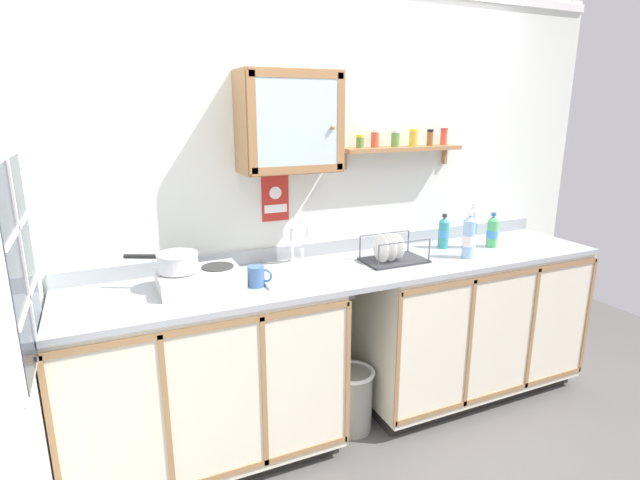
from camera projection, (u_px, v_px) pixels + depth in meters
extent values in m
plane|color=#565451|center=(391.00, 462.00, 2.62)|extent=(6.11, 6.11, 0.00)
cube|color=silver|center=(332.00, 204.00, 2.95)|extent=(3.71, 0.05, 2.51)
cube|color=black|center=(208.00, 449.00, 2.66)|extent=(1.30, 0.54, 0.08)
cube|color=beige|center=(204.00, 374.00, 2.51)|extent=(1.33, 0.60, 0.85)
cube|color=#997047|center=(213.00, 327.00, 2.14)|extent=(1.33, 0.01, 0.03)
cube|color=#997047|center=(222.00, 476.00, 2.34)|extent=(1.33, 0.01, 0.03)
cube|color=#997047|center=(53.00, 445.00, 1.98)|extent=(0.02, 0.01, 0.79)
cube|color=#997047|center=(167.00, 417.00, 2.16)|extent=(0.02, 0.01, 0.79)
cube|color=#997047|center=(264.00, 394.00, 2.33)|extent=(0.02, 0.01, 0.79)
cube|color=#997047|center=(348.00, 374.00, 2.51)|extent=(0.02, 0.01, 0.79)
cube|color=black|center=(459.00, 381.00, 3.33)|extent=(1.42, 0.54, 0.08)
cube|color=beige|center=(468.00, 318.00, 3.18)|extent=(1.45, 0.60, 0.85)
cube|color=#997047|center=(509.00, 275.00, 2.81)|extent=(1.45, 0.01, 0.03)
cube|color=#997047|center=(496.00, 394.00, 3.01)|extent=(1.45, 0.01, 0.03)
cube|color=#997047|center=(398.00, 362.00, 2.63)|extent=(0.02, 0.01, 0.79)
cube|color=#997047|center=(470.00, 345.00, 2.82)|extent=(0.02, 0.01, 0.79)
cube|color=#997047|center=(533.00, 330.00, 3.01)|extent=(0.02, 0.01, 0.79)
cube|color=#997047|center=(588.00, 317.00, 3.20)|extent=(0.02, 0.01, 0.79)
cube|color=#9EA3A8|center=(357.00, 269.00, 2.74)|extent=(3.07, 0.63, 0.03)
cube|color=#9EA3A8|center=(335.00, 247.00, 2.98)|extent=(3.07, 0.02, 0.08)
cube|color=silver|center=(305.00, 272.00, 2.63)|extent=(0.52, 0.36, 0.01)
cube|color=slate|center=(305.00, 294.00, 2.67)|extent=(0.44, 0.29, 0.01)
cube|color=slate|center=(295.00, 276.00, 2.78)|extent=(0.44, 0.01, 0.13)
cube|color=slate|center=(316.00, 293.00, 2.52)|extent=(0.44, 0.01, 0.13)
cylinder|color=#4C4C51|center=(305.00, 295.00, 2.67)|extent=(0.04, 0.04, 0.01)
cylinder|color=silver|center=(292.00, 260.00, 2.81)|extent=(0.05, 0.05, 0.02)
cylinder|color=silver|center=(292.00, 244.00, 2.79)|extent=(0.02, 0.02, 0.17)
torus|color=silver|center=(296.00, 233.00, 2.70)|extent=(0.16, 0.02, 0.16)
cylinder|color=silver|center=(302.00, 253.00, 2.83)|extent=(0.02, 0.02, 0.06)
cube|color=silver|center=(200.00, 279.00, 2.40)|extent=(0.39, 0.29, 0.09)
cylinder|color=#2D2D2D|center=(178.00, 272.00, 2.37)|extent=(0.16, 0.16, 0.01)
cylinder|color=#2D2D2D|center=(218.00, 267.00, 2.45)|extent=(0.16, 0.16, 0.01)
cylinder|color=black|center=(184.00, 291.00, 2.25)|extent=(0.03, 0.02, 0.03)
cylinder|color=black|center=(225.00, 285.00, 2.33)|extent=(0.03, 0.02, 0.03)
cylinder|color=silver|center=(178.00, 263.00, 2.36)|extent=(0.19, 0.19, 0.08)
torus|color=silver|center=(177.00, 254.00, 2.35)|extent=(0.20, 0.20, 0.01)
cylinder|color=black|center=(141.00, 256.00, 2.36)|extent=(0.15, 0.09, 0.02)
cylinder|color=silver|center=(472.00, 229.00, 3.08)|extent=(0.06, 0.06, 0.24)
cone|color=silver|center=(474.00, 208.00, 3.04)|extent=(0.06, 0.06, 0.03)
cylinder|color=white|center=(474.00, 205.00, 3.04)|extent=(0.03, 0.03, 0.02)
cylinder|color=#3F8CCC|center=(472.00, 228.00, 3.07)|extent=(0.06, 0.06, 0.07)
cylinder|color=#4CB266|center=(492.00, 234.00, 3.11)|extent=(0.07, 0.07, 0.17)
cone|color=#4CB266|center=(493.00, 218.00, 3.08)|extent=(0.07, 0.07, 0.03)
cylinder|color=#2D59B2|center=(494.00, 214.00, 3.08)|extent=(0.03, 0.03, 0.02)
cylinder|color=#3F8CCC|center=(492.00, 234.00, 3.11)|extent=(0.07, 0.07, 0.05)
cylinder|color=#8CB7E0|center=(468.00, 239.00, 2.87)|extent=(0.07, 0.07, 0.22)
cone|color=#8CB7E0|center=(470.00, 218.00, 2.84)|extent=(0.07, 0.07, 0.03)
cylinder|color=white|center=(471.00, 214.00, 2.83)|extent=(0.03, 0.03, 0.02)
cylinder|color=white|center=(468.00, 241.00, 2.88)|extent=(0.07, 0.07, 0.06)
cylinder|color=teal|center=(443.00, 235.00, 3.09)|extent=(0.06, 0.06, 0.17)
cone|color=teal|center=(444.00, 219.00, 3.06)|extent=(0.06, 0.06, 0.03)
cylinder|color=#262626|center=(445.00, 216.00, 3.05)|extent=(0.03, 0.03, 0.02)
cylinder|color=#3F8CCC|center=(444.00, 234.00, 3.08)|extent=(0.07, 0.07, 0.05)
cube|color=#333338|center=(394.00, 260.00, 2.83)|extent=(0.36, 0.23, 0.01)
cylinder|color=#4C4F54|center=(379.00, 257.00, 2.65)|extent=(0.01, 0.01, 0.13)
cylinder|color=#4C4F54|center=(429.00, 250.00, 2.78)|extent=(0.01, 0.01, 0.13)
cylinder|color=#4C4F54|center=(360.00, 247.00, 2.84)|extent=(0.01, 0.01, 0.13)
cylinder|color=#4C4F54|center=(408.00, 241.00, 2.97)|extent=(0.01, 0.01, 0.13)
cylinder|color=#4C4F54|center=(405.00, 242.00, 2.70)|extent=(0.33, 0.01, 0.01)
cylinder|color=#4C4F54|center=(385.00, 233.00, 2.89)|extent=(0.33, 0.01, 0.01)
cylinder|color=white|center=(381.00, 248.00, 2.77)|extent=(0.01, 0.16, 0.16)
cylinder|color=white|center=(389.00, 247.00, 2.79)|extent=(0.01, 0.16, 0.16)
cylinder|color=white|center=(397.00, 246.00, 2.82)|extent=(0.01, 0.14, 0.14)
cylinder|color=#3F6699|center=(256.00, 276.00, 2.42)|extent=(0.08, 0.08, 0.10)
torus|color=#3F6699|center=(266.00, 276.00, 2.41)|extent=(0.06, 0.05, 0.07)
cube|color=#996B42|center=(289.00, 122.00, 2.57)|extent=(0.53, 0.24, 0.52)
cube|color=silver|center=(298.00, 123.00, 2.45)|extent=(0.43, 0.01, 0.42)
cube|color=#996B42|center=(252.00, 123.00, 2.36)|extent=(0.04, 0.01, 0.49)
cube|color=#996B42|center=(341.00, 122.00, 2.55)|extent=(0.04, 0.01, 0.49)
cube|color=#996B42|center=(298.00, 73.00, 2.39)|extent=(0.49, 0.01, 0.04)
cube|color=#996B42|center=(299.00, 170.00, 2.51)|extent=(0.49, 0.01, 0.04)
sphere|color=olive|center=(333.00, 128.00, 2.52)|extent=(0.02, 0.02, 0.02)
cube|color=#996B42|center=(402.00, 149.00, 2.95)|extent=(0.78, 0.14, 0.02)
cube|color=#996B42|center=(344.00, 161.00, 2.87)|extent=(0.02, 0.03, 0.10)
cube|color=#996B42|center=(444.00, 156.00, 3.15)|extent=(0.02, 0.03, 0.10)
cylinder|color=#598C3F|center=(360.00, 143.00, 2.83)|extent=(0.05, 0.05, 0.06)
cylinder|color=yellow|center=(360.00, 136.00, 2.82)|extent=(0.05, 0.05, 0.02)
cylinder|color=#CC4C33|center=(375.00, 140.00, 2.86)|extent=(0.05, 0.05, 0.09)
cylinder|color=white|center=(375.00, 131.00, 2.85)|extent=(0.05, 0.05, 0.02)
cylinder|color=#598C3F|center=(395.00, 140.00, 2.91)|extent=(0.05, 0.05, 0.08)
cylinder|color=white|center=(396.00, 131.00, 2.90)|extent=(0.05, 0.05, 0.02)
cylinder|color=gold|center=(413.00, 139.00, 2.95)|extent=(0.05, 0.05, 0.09)
cylinder|color=yellow|center=(414.00, 130.00, 2.94)|extent=(0.05, 0.05, 0.02)
cylinder|color=brown|center=(430.00, 139.00, 3.00)|extent=(0.04, 0.04, 0.08)
cylinder|color=black|center=(430.00, 131.00, 2.98)|extent=(0.04, 0.04, 0.02)
cylinder|color=#CC4C33|center=(444.00, 138.00, 3.06)|extent=(0.04, 0.04, 0.09)
cylinder|color=red|center=(444.00, 129.00, 3.05)|extent=(0.04, 0.04, 0.02)
cube|color=#B2261E|center=(275.00, 198.00, 2.76)|extent=(0.16, 0.01, 0.25)
cube|color=white|center=(276.00, 209.00, 2.77)|extent=(0.13, 0.00, 0.05)
cylinder|color=white|center=(275.00, 193.00, 2.75)|extent=(0.07, 0.00, 0.07)
cube|color=#262D38|center=(22.00, 264.00, 1.79)|extent=(0.01, 0.60, 0.75)
cube|color=white|center=(18.00, 264.00, 1.79)|extent=(0.02, 0.65, 0.79)
cube|color=white|center=(23.00, 264.00, 1.80)|extent=(0.01, 0.02, 0.75)
cube|color=white|center=(29.00, 298.00, 1.83)|extent=(0.01, 0.60, 0.02)
cube|color=white|center=(18.00, 228.00, 1.76)|extent=(0.01, 0.60, 0.02)
cylinder|color=gray|center=(352.00, 400.00, 2.85)|extent=(0.23, 0.23, 0.36)
torus|color=white|center=(352.00, 372.00, 2.81)|extent=(0.26, 0.26, 0.02)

